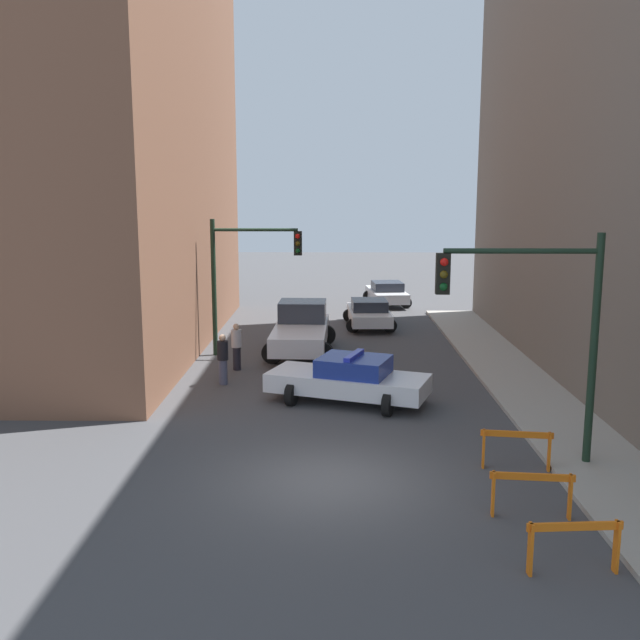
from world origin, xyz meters
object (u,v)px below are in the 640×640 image
Objects in this scene: pedestrian_crossing at (223,358)px; barrier_back at (516,443)px; traffic_light_far at (242,267)px; barrier_front at (574,539)px; traffic_light_near at (543,314)px; pedestrian_corner at (237,346)px; barrier_mid at (532,487)px; white_truck at (301,329)px; parked_car_near at (369,313)px; police_car at (349,379)px; parked_car_mid at (387,293)px.

pedestrian_crossing is 10.51m from barrier_back.
barrier_front is at bearing -65.20° from traffic_light_far.
traffic_light_near is 12.22m from pedestrian_corner.
traffic_light_far reaches higher than barrier_mid.
white_truck reaches higher than barrier_front.
traffic_light_far reaches higher than barrier_back.
parked_car_near is at bearing 48.92° from traffic_light_far.
pedestrian_crossing reaches higher than parked_car_near.
barrier_mid and barrier_back have the same top height.
police_car is 7.04m from white_truck.
traffic_light_near is at bearing 138.59° from pedestrian_crossing.
parked_car_near is 11.39m from pedestrian_crossing.
pedestrian_crossing is 1.93m from pedestrian_corner.
traffic_light_far is 3.25× the size of barrier_front.
traffic_light_far is at bearing 7.86° from pedestrian_corner.
traffic_light_near is at bearing 72.79° from barrier_mid.
traffic_light_far is 17.70m from barrier_front.
parked_car_mid is at bearing 71.97° from white_truck.
parked_car_mid is at bearing 11.81° from police_car.
parked_car_near is 17.42m from barrier_back.
white_truck reaches higher than police_car.
barrier_front is at bearing -86.57° from barrier_mid.
traffic_light_far is at bearing 123.49° from barrier_back.
pedestrian_crossing reaches higher than barrier_front.
white_truck is at bearing 14.71° from traffic_light_far.
police_car is 5.52m from pedestrian_corner.
police_car is 18.99m from parked_car_mid.
barrier_back is (0.33, 2.43, 0.00)m from barrier_mid.
police_car is at bearing 125.31° from barrier_back.
parked_car_mid is (4.27, 11.99, -0.23)m from white_truck.
barrier_back is (1.08, -23.95, -0.06)m from parked_car_mid.
police_car is at bearing -97.83° from parked_car_near.
barrier_front is (3.43, -9.62, -0.11)m from police_car.
police_car is 1.16× the size of parked_car_near.
parked_car_near is 2.63× the size of pedestrian_corner.
pedestrian_crossing is 12.09m from barrier_mid.
pedestrian_crossing is at bearing 139.81° from traffic_light_near.
parked_car_mid is 28.45m from barrier_front.
traffic_light_near reaches higher than parked_car_near.
barrier_mid is at bearing -93.71° from parked_car_mid.
parked_car_near and parked_car_mid have the same top height.
parked_car_near reaches higher than barrier_mid.
traffic_light_far reaches higher than white_truck.
parked_car_near is at bearing -24.81° from pedestrian_corner.
parked_car_near is 2.63× the size of pedestrian_crossing.
parked_car_near is at bearing 13.83° from police_car.
traffic_light_far is 3.13× the size of pedestrian_corner.
parked_car_near is 6.84m from parked_car_mid.
traffic_light_near is 7.00m from police_car.
pedestrian_corner is at bearing -89.17° from traffic_light_far.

